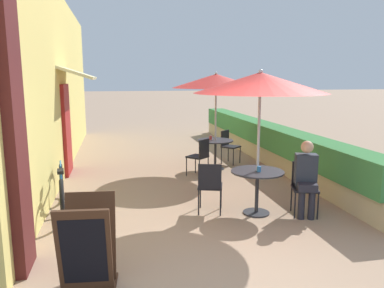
{
  "coord_description": "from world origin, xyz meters",
  "views": [
    {
      "loc": [
        -1.27,
        -3.86,
        2.25
      ],
      "look_at": [
        0.15,
        3.01,
        1.0
      ],
      "focal_mm": 35.0,
      "sensor_mm": 36.0,
      "label": 1
    }
  ],
  "objects_px": {
    "cafe_chair_mid_right": "(228,144)",
    "bicycle_leaning": "(62,190)",
    "menu_board": "(88,245)",
    "patio_table_near": "(257,181)",
    "cafe_chair_near_right": "(210,184)",
    "patio_table_mid": "(215,147)",
    "patio_umbrella_mid": "(216,81)",
    "cafe_chair_near_left": "(304,184)",
    "cafe_chair_mid_left": "(200,154)",
    "patio_umbrella_near": "(260,83)",
    "coffee_cup_near": "(259,169)",
    "seated_patron_near_left": "(306,175)",
    "coffee_cup_mid": "(211,138)"
  },
  "relations": [
    {
      "from": "bicycle_leaning",
      "to": "patio_umbrella_near",
      "type": "bearing_deg",
      "value": -21.56
    },
    {
      "from": "cafe_chair_near_right",
      "to": "patio_table_mid",
      "type": "distance_m",
      "value": 3.09
    },
    {
      "from": "menu_board",
      "to": "patio_umbrella_near",
      "type": "bearing_deg",
      "value": 39.6
    },
    {
      "from": "patio_umbrella_near",
      "to": "coffee_cup_near",
      "type": "distance_m",
      "value": 1.39
    },
    {
      "from": "patio_table_near",
      "to": "cafe_chair_mid_right",
      "type": "distance_m",
      "value": 3.76
    },
    {
      "from": "cafe_chair_near_right",
      "to": "bicycle_leaning",
      "type": "xyz_separation_m",
      "value": [
        -2.43,
        0.63,
        -0.15
      ]
    },
    {
      "from": "seated_patron_near_left",
      "to": "cafe_chair_mid_right",
      "type": "xyz_separation_m",
      "value": [
        -0.08,
        3.97,
        -0.17
      ]
    },
    {
      "from": "cafe_chair_near_left",
      "to": "seated_patron_near_left",
      "type": "distance_m",
      "value": 0.2
    },
    {
      "from": "patio_table_mid",
      "to": "cafe_chair_mid_left",
      "type": "bearing_deg",
      "value": -131.57
    },
    {
      "from": "cafe_chair_mid_right",
      "to": "patio_umbrella_mid",
      "type": "bearing_deg",
      "value": 5.62
    },
    {
      "from": "cafe_chair_near_left",
      "to": "bicycle_leaning",
      "type": "distance_m",
      "value": 4.08
    },
    {
      "from": "bicycle_leaning",
      "to": "coffee_cup_near",
      "type": "bearing_deg",
      "value": -22.57
    },
    {
      "from": "patio_table_near",
      "to": "seated_patron_near_left",
      "type": "height_order",
      "value": "seated_patron_near_left"
    },
    {
      "from": "patio_umbrella_mid",
      "to": "cafe_chair_near_left",
      "type": "bearing_deg",
      "value": -79.05
    },
    {
      "from": "seated_patron_near_left",
      "to": "cafe_chair_mid_left",
      "type": "relative_size",
      "value": 1.44
    },
    {
      "from": "patio_table_near",
      "to": "cafe_chair_mid_left",
      "type": "distance_m",
      "value": 2.57
    },
    {
      "from": "patio_table_near",
      "to": "seated_patron_near_left",
      "type": "bearing_deg",
      "value": -20.04
    },
    {
      "from": "patio_table_near",
      "to": "patio_table_mid",
      "type": "height_order",
      "value": "same"
    },
    {
      "from": "cafe_chair_mid_right",
      "to": "bicycle_leaning",
      "type": "xyz_separation_m",
      "value": [
        -3.85,
        -2.91,
        -0.15
      ]
    },
    {
      "from": "patio_umbrella_mid",
      "to": "cafe_chair_mid_left",
      "type": "relative_size",
      "value": 2.73
    },
    {
      "from": "seated_patron_near_left",
      "to": "cafe_chair_mid_right",
      "type": "relative_size",
      "value": 1.44
    },
    {
      "from": "patio_umbrella_mid",
      "to": "menu_board",
      "type": "relative_size",
      "value": 2.4
    },
    {
      "from": "coffee_cup_near",
      "to": "coffee_cup_mid",
      "type": "height_order",
      "value": "same"
    },
    {
      "from": "cafe_chair_near_right",
      "to": "patio_table_mid",
      "type": "relative_size",
      "value": 0.99
    },
    {
      "from": "cafe_chair_near_left",
      "to": "coffee_cup_near",
      "type": "bearing_deg",
      "value": 10.02
    },
    {
      "from": "bicycle_leaning",
      "to": "menu_board",
      "type": "height_order",
      "value": "menu_board"
    },
    {
      "from": "patio_umbrella_near",
      "to": "bicycle_leaning",
      "type": "xyz_separation_m",
      "value": [
        -3.2,
        0.79,
        -1.8
      ]
    },
    {
      "from": "coffee_cup_near",
      "to": "cafe_chair_mid_right",
      "type": "relative_size",
      "value": 0.1
    },
    {
      "from": "cafe_chair_mid_right",
      "to": "patio_table_near",
      "type": "bearing_deg",
      "value": 37.26
    },
    {
      "from": "patio_table_near",
      "to": "cafe_chair_mid_left",
      "type": "height_order",
      "value": "cafe_chair_mid_left"
    },
    {
      "from": "seated_patron_near_left",
      "to": "menu_board",
      "type": "relative_size",
      "value": 1.26
    },
    {
      "from": "patio_table_near",
      "to": "coffee_cup_mid",
      "type": "distance_m",
      "value": 3.24
    },
    {
      "from": "patio_table_mid",
      "to": "coffee_cup_mid",
      "type": "relative_size",
      "value": 9.72
    },
    {
      "from": "seated_patron_near_left",
      "to": "coffee_cup_mid",
      "type": "xyz_separation_m",
      "value": [
        -0.7,
        3.5,
        0.09
      ]
    },
    {
      "from": "cafe_chair_near_left",
      "to": "patio_umbrella_mid",
      "type": "bearing_deg",
      "value": -61.62
    },
    {
      "from": "cafe_chair_near_left",
      "to": "coffee_cup_mid",
      "type": "xyz_separation_m",
      "value": [
        -0.73,
        3.39,
        0.26
      ]
    },
    {
      "from": "seated_patron_near_left",
      "to": "cafe_chair_mid_left",
      "type": "xyz_separation_m",
      "value": [
        -1.12,
        2.8,
        -0.17
      ]
    },
    {
      "from": "seated_patron_near_left",
      "to": "menu_board",
      "type": "xyz_separation_m",
      "value": [
        -3.33,
        -1.49,
        -0.2
      ]
    },
    {
      "from": "cafe_chair_near_right",
      "to": "patio_table_mid",
      "type": "bearing_deg",
      "value": 90.62
    },
    {
      "from": "cafe_chair_mid_left",
      "to": "patio_table_near",
      "type": "bearing_deg",
      "value": -124.11
    },
    {
      "from": "patio_table_mid",
      "to": "coffee_cup_mid",
      "type": "distance_m",
      "value": 0.26
    },
    {
      "from": "patio_table_mid",
      "to": "menu_board",
      "type": "bearing_deg",
      "value": -119.26
    },
    {
      "from": "cafe_chair_mid_right",
      "to": "menu_board",
      "type": "distance_m",
      "value": 6.36
    },
    {
      "from": "patio_table_near",
      "to": "coffee_cup_mid",
      "type": "relative_size",
      "value": 9.72
    },
    {
      "from": "patio_table_mid",
      "to": "cafe_chair_mid_left",
      "type": "relative_size",
      "value": 1.01
    },
    {
      "from": "menu_board",
      "to": "cafe_chair_mid_left",
      "type": "bearing_deg",
      "value": 68.28
    },
    {
      "from": "coffee_cup_near",
      "to": "menu_board",
      "type": "relative_size",
      "value": 0.09
    },
    {
      "from": "patio_umbrella_near",
      "to": "cafe_chair_near_left",
      "type": "relative_size",
      "value": 2.73
    },
    {
      "from": "cafe_chair_near_right",
      "to": "cafe_chair_mid_right",
      "type": "xyz_separation_m",
      "value": [
        1.41,
        3.54,
        0.0
      ]
    },
    {
      "from": "cafe_chair_mid_left",
      "to": "seated_patron_near_left",
      "type": "bearing_deg",
      "value": -111.04
    }
  ]
}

